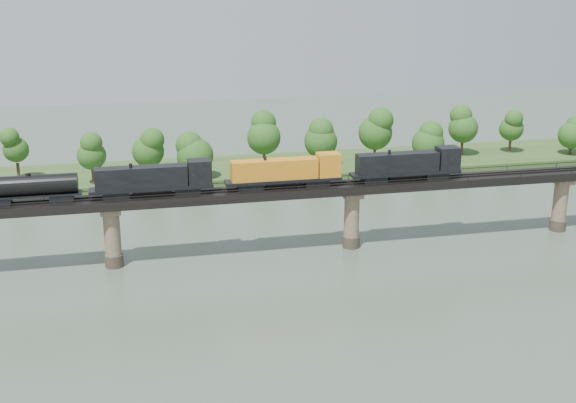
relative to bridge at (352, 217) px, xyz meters
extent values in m
plane|color=#3D4D3C|center=(0.00, -30.00, -5.46)|extent=(400.00, 400.00, 0.00)
cube|color=#2C481D|center=(0.00, 55.00, -4.66)|extent=(300.00, 24.00, 1.60)
cylinder|color=#473A2D|center=(-40.00, 0.00, -4.46)|extent=(3.00, 3.00, 2.00)
cylinder|color=#8F745D|center=(-40.00, 0.00, 0.04)|extent=(2.60, 2.60, 9.00)
cube|color=#8F745D|center=(-40.00, 0.00, 4.04)|extent=(3.20, 3.20, 1.00)
cylinder|color=#473A2D|center=(0.00, 0.00, -4.46)|extent=(3.00, 3.00, 2.00)
cylinder|color=#8F745D|center=(0.00, 0.00, 0.04)|extent=(2.60, 2.60, 9.00)
cube|color=#8F745D|center=(0.00, 0.00, 4.04)|extent=(3.20, 3.20, 1.00)
cylinder|color=#473A2D|center=(40.00, 0.00, -4.46)|extent=(3.00, 3.00, 2.00)
cylinder|color=#8F745D|center=(40.00, 0.00, 0.04)|extent=(2.60, 2.60, 9.00)
cube|color=#8F745D|center=(40.00, 0.00, 4.04)|extent=(3.20, 3.20, 1.00)
cube|color=black|center=(0.00, 0.00, 5.29)|extent=(220.00, 5.00, 1.50)
cube|color=black|center=(0.00, -0.75, 6.12)|extent=(220.00, 0.12, 0.16)
cube|color=black|center=(0.00, 0.75, 6.12)|extent=(220.00, 0.12, 0.16)
cube|color=black|center=(0.00, -2.40, 6.74)|extent=(220.00, 0.10, 0.10)
cube|color=black|center=(0.00, 2.40, 6.74)|extent=(220.00, 0.10, 0.10)
cube|color=black|center=(0.00, -2.40, 6.39)|extent=(0.08, 0.08, 0.70)
cube|color=black|center=(0.00, 2.40, 6.39)|extent=(0.08, 0.08, 0.70)
cylinder|color=#382619|center=(-60.94, 54.18, -2.00)|extent=(0.70, 0.70, 3.71)
sphere|color=#1F4A15|center=(-60.94, 54.18, 2.95)|extent=(5.67, 5.67, 5.67)
sphere|color=#1F4A15|center=(-60.94, 54.18, 6.04)|extent=(4.25, 4.25, 4.25)
cylinder|color=#382619|center=(-44.43, 46.31, -2.10)|extent=(0.70, 0.70, 3.51)
sphere|color=#1F4A15|center=(-44.43, 46.31, 2.57)|extent=(6.31, 6.31, 6.31)
sphere|color=#1F4A15|center=(-44.43, 46.31, 5.50)|extent=(4.73, 4.73, 4.73)
cylinder|color=#382619|center=(-32.24, 48.84, -2.19)|extent=(0.70, 0.70, 3.34)
sphere|color=#1F4A15|center=(-32.24, 48.84, 2.27)|extent=(7.18, 7.18, 7.18)
sphere|color=#1F4A15|center=(-32.24, 48.84, 5.06)|extent=(5.39, 5.39, 5.39)
cylinder|color=#382619|center=(-22.01, 46.15, -2.45)|extent=(0.70, 0.70, 2.83)
sphere|color=#1F4A15|center=(-22.01, 46.15, 1.32)|extent=(8.26, 8.26, 8.26)
sphere|color=#1F4A15|center=(-22.01, 46.15, 3.68)|extent=(6.19, 6.19, 6.19)
cylinder|color=#382619|center=(-5.04, 52.68, -1.88)|extent=(0.70, 0.70, 3.96)
sphere|color=#1F4A15|center=(-5.04, 52.68, 3.41)|extent=(8.07, 8.07, 8.07)
sphere|color=#1F4A15|center=(-5.04, 52.68, 6.71)|extent=(6.05, 6.05, 6.05)
cylinder|color=#382619|center=(8.52, 51.14, -2.23)|extent=(0.70, 0.70, 3.27)
sphere|color=#1F4A15|center=(8.52, 51.14, 2.13)|extent=(8.03, 8.03, 8.03)
sphere|color=#1F4A15|center=(8.52, 51.14, 4.85)|extent=(6.02, 6.02, 6.02)
cylinder|color=#382619|center=(22.65, 52.31, -1.90)|extent=(0.70, 0.70, 3.92)
sphere|color=#1F4A15|center=(22.65, 52.31, 3.33)|extent=(8.29, 8.29, 8.29)
sphere|color=#1F4A15|center=(22.65, 52.31, 6.60)|extent=(6.21, 6.21, 6.21)
cylinder|color=#382619|center=(33.59, 45.35, -2.35)|extent=(0.70, 0.70, 3.02)
sphere|color=#1F4A15|center=(33.59, 45.35, 1.69)|extent=(7.74, 7.74, 7.74)
sphere|color=#1F4A15|center=(33.59, 45.35, 4.21)|extent=(5.80, 5.80, 5.80)
cylinder|color=#382619|center=(46.81, 54.03, -1.96)|extent=(0.70, 0.70, 3.80)
sphere|color=#1F4A15|center=(46.81, 54.03, 3.10)|extent=(7.47, 7.47, 7.47)
sphere|color=#1F4A15|center=(46.81, 54.03, 6.27)|extent=(5.60, 5.60, 5.60)
cylinder|color=#382619|center=(60.48, 54.26, -2.17)|extent=(0.70, 0.70, 3.38)
sphere|color=#1F4A15|center=(60.48, 54.26, 2.34)|extent=(6.23, 6.23, 6.23)
sphere|color=#1F4A15|center=(60.48, 54.26, 5.16)|extent=(4.67, 4.67, 4.67)
cylinder|color=#382619|center=(74.35, 48.39, -2.47)|extent=(0.70, 0.70, 2.77)
sphere|color=#1F4A15|center=(74.35, 48.39, 1.22)|extent=(7.04, 7.04, 7.04)
sphere|color=#1F4A15|center=(74.35, 48.39, 3.54)|extent=(5.28, 5.28, 5.28)
cube|color=black|center=(15.02, 0.00, 6.60)|extent=(4.08, 2.45, 1.12)
cube|color=black|center=(3.81, 0.00, 6.60)|extent=(4.08, 2.45, 1.12)
cube|color=black|center=(9.42, 0.00, 7.31)|extent=(19.36, 3.06, 0.51)
cube|color=black|center=(7.89, 0.00, 9.20)|extent=(14.27, 2.75, 3.26)
cube|color=black|center=(17.06, 0.00, 9.51)|extent=(3.67, 3.06, 3.87)
cylinder|color=black|center=(9.42, 0.00, 6.75)|extent=(6.11, 1.43, 1.43)
cube|color=black|center=(-6.38, 0.00, 6.60)|extent=(4.08, 2.45, 1.12)
cube|color=black|center=(-17.58, 0.00, 6.60)|extent=(4.08, 2.45, 1.12)
cube|color=black|center=(-11.98, 0.00, 7.31)|extent=(19.36, 3.06, 0.51)
cube|color=orange|center=(-13.51, 0.00, 9.20)|extent=(14.27, 2.75, 3.26)
cube|color=orange|center=(-4.34, 0.00, 9.51)|extent=(3.67, 3.06, 3.87)
cylinder|color=black|center=(-11.98, 0.00, 6.75)|extent=(6.11, 1.43, 1.43)
cube|color=black|center=(-27.77, 0.00, 6.60)|extent=(4.08, 2.45, 1.12)
cube|color=black|center=(-38.98, 0.00, 6.60)|extent=(4.08, 2.45, 1.12)
cube|color=black|center=(-33.38, 0.00, 7.31)|extent=(19.36, 3.06, 0.51)
cube|color=black|center=(-34.91, 0.00, 9.20)|extent=(14.27, 2.75, 3.26)
cube|color=black|center=(-25.74, 0.00, 9.51)|extent=(3.67, 3.06, 3.87)
cylinder|color=black|center=(-33.38, 0.00, 6.75)|extent=(6.11, 1.43, 1.43)
cube|color=black|center=(-47.14, 0.00, 6.60)|extent=(3.57, 2.24, 1.12)
cube|color=black|center=(-51.72, 0.00, 7.26)|extent=(15.29, 2.45, 0.31)
cylinder|color=black|center=(-51.72, 0.00, 8.89)|extent=(14.27, 3.06, 3.06)
cylinder|color=black|center=(-51.72, 0.00, 10.52)|extent=(0.71, 0.71, 0.51)
camera|label=1|loc=(-36.81, -112.05, 38.38)|focal=45.00mm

